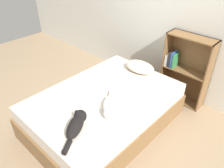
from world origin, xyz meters
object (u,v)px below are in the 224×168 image
Objects in this scene: cat_light at (110,107)px; bookshelf at (185,68)px; cat_dark at (76,124)px; pillow at (140,67)px; bed at (105,110)px.

cat_light is 0.42× the size of bookshelf.
cat_dark is 1.99m from bookshelf.
bed is at bearing -87.14° from pillow.
bed is at bearing -163.96° from cat_light.
bookshelf is at bearing 69.93° from bed.
pillow is 0.96× the size of cat_dark.
cat_light is at bearing -32.98° from bed.
bed is 4.04× the size of cat_dark.
pillow is 0.44× the size of bookshelf.
cat_light is (0.28, -0.18, 0.32)m from bed.
cat_dark reaches higher than cat_light.
cat_light is 0.92× the size of cat_dark.
bed is 1.85× the size of bookshelf.
bookshelf is (0.53, 0.49, -0.02)m from pillow.
pillow is at bearing -137.22° from bookshelf.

